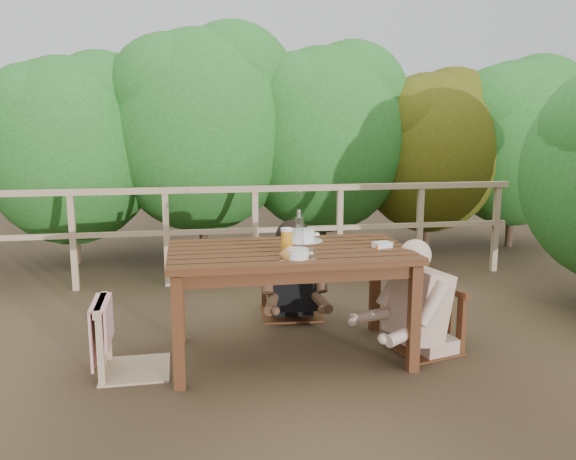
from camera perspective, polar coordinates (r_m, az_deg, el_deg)
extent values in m
plane|color=#4B3824|center=(4.19, 0.12, -12.31)|extent=(60.00, 60.00, 0.00)
cube|color=#412210|center=(4.06, 0.12, -7.34)|extent=(1.65, 0.93, 0.76)
cube|color=tan|center=(3.92, -15.16, -7.04)|extent=(0.47, 0.47, 0.93)
cube|color=#412210|center=(4.90, 0.33, -2.64)|extent=(0.55, 0.55, 1.03)
cube|color=#412210|center=(4.27, 13.59, -6.07)|extent=(0.53, 0.53, 0.86)
cube|color=tan|center=(5.95, -3.27, -0.44)|extent=(5.60, 0.10, 1.01)
cylinder|color=white|center=(3.66, 0.95, -2.47)|extent=(0.24, 0.24, 0.08)
cylinder|color=silver|center=(4.23, 1.46, -0.61)|extent=(0.29, 0.29, 0.10)
ellipsoid|color=#A16839|center=(3.66, 0.22, -2.45)|extent=(0.14, 0.11, 0.08)
cylinder|color=orange|center=(3.94, -0.12, -0.95)|extent=(0.08, 0.08, 0.16)
cylinder|color=white|center=(4.03, 1.08, 0.11)|extent=(0.07, 0.07, 0.27)
cylinder|color=silver|center=(3.69, 2.23, -2.41)|extent=(0.06, 0.06, 0.08)
cube|color=white|center=(4.05, 9.33, -1.56)|extent=(0.14, 0.12, 0.05)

